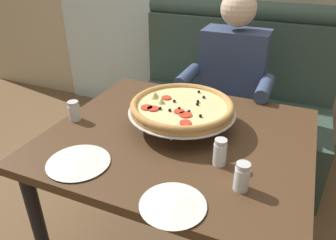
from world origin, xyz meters
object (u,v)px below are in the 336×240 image
object	(u,v)px
dining_table	(179,150)
pizza	(182,107)
booth_bench	(226,109)
plate_near_left	(78,161)
shaker_oregano	(242,178)
plate_near_right	(173,203)
diner_main	(228,84)
patio_chair	(134,37)
shaker_pepper_flakes	(220,154)
shaker_parmesan	(74,112)

from	to	relation	value
dining_table	pizza	xyz separation A→B (m)	(-0.01, 0.07, 0.19)
booth_bench	plate_near_left	xyz separation A→B (m)	(-0.28, -1.33, 0.34)
shaker_oregano	plate_near_right	size ratio (longest dim) A/B	0.48
diner_main	patio_chair	size ratio (longest dim) A/B	1.48
booth_bench	diner_main	size ratio (longest dim) A/B	1.11
booth_bench	plate_near_right	xyz separation A→B (m)	(0.15, -1.40, 0.34)
diner_main	pizza	size ratio (longest dim) A/B	2.61
diner_main	plate_near_right	world-z (taller)	diner_main
diner_main	shaker_pepper_flakes	world-z (taller)	diner_main
pizza	plate_near_right	world-z (taller)	pizza
dining_table	patio_chair	world-z (taller)	patio_chair
pizza	patio_chair	world-z (taller)	patio_chair
shaker_oregano	patio_chair	distance (m)	2.96
shaker_parmesan	plate_near_right	size ratio (longest dim) A/B	0.44
booth_bench	dining_table	xyz separation A→B (m)	(0.00, -0.97, 0.24)
shaker_parmesan	plate_near_left	distance (m)	0.37
diner_main	shaker_oregano	xyz separation A→B (m)	(0.28, -0.96, 0.06)
dining_table	diner_main	world-z (taller)	diner_main
plate_near_left	booth_bench	bearing A→B (deg)	78.19
shaker_parmesan	diner_main	bearing A→B (deg)	54.01
shaker_oregano	plate_near_left	size ratio (longest dim) A/B	0.43
dining_table	shaker_pepper_flakes	size ratio (longest dim) A/B	10.36
shaker_oregano	plate_near_left	bearing A→B (deg)	-170.64
plate_near_right	dining_table	bearing A→B (deg)	109.08
shaker_oregano	shaker_parmesan	size ratio (longest dim) A/B	1.10
shaker_oregano	shaker_parmesan	bearing A→B (deg)	167.68
pizza	shaker_parmesan	size ratio (longest dim) A/B	5.03
dining_table	plate_near_right	bearing A→B (deg)	-70.92
pizza	plate_near_right	size ratio (longest dim) A/B	2.20
dining_table	pizza	bearing A→B (deg)	102.18
diner_main	shaker_oregano	world-z (taller)	diner_main
pizza	patio_chair	bearing A→B (deg)	123.93
shaker_parmesan	plate_near_left	bearing A→B (deg)	-50.66
shaker_oregano	booth_bench	bearing A→B (deg)	105.11
shaker_oregano	shaker_parmesan	distance (m)	0.86
dining_table	patio_chair	bearing A→B (deg)	123.35
pizza	patio_chair	size ratio (longest dim) A/B	0.57
plate_near_right	patio_chair	distance (m)	3.00
diner_main	pizza	xyz separation A→B (m)	(-0.07, -0.63, 0.12)
shaker_parmesan	plate_near_left	world-z (taller)	shaker_parmesan
shaker_oregano	plate_near_right	xyz separation A→B (m)	(-0.18, -0.17, -0.03)
shaker_pepper_flakes	plate_near_left	distance (m)	0.55
shaker_pepper_flakes	shaker_parmesan	world-z (taller)	shaker_pepper_flakes
dining_table	shaker_oregano	world-z (taller)	shaker_oregano
plate_near_right	diner_main	bearing A→B (deg)	94.76
shaker_parmesan	booth_bench	bearing A→B (deg)	63.92
booth_bench	shaker_parmesan	bearing A→B (deg)	-116.08
diner_main	shaker_pepper_flakes	size ratio (longest dim) A/B	11.59
diner_main	shaker_pepper_flakes	distance (m)	0.87
booth_bench	patio_chair	bearing A→B (deg)	140.31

